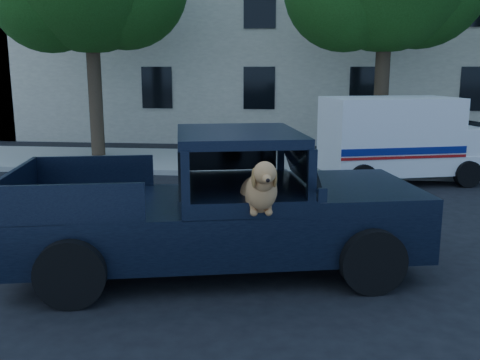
{
  "coord_description": "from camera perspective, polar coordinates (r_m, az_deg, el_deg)",
  "views": [
    {
      "loc": [
        2.52,
        -7.17,
        2.94
      ],
      "look_at": [
        1.74,
        -0.04,
        1.44
      ],
      "focal_mm": 40.0,
      "sensor_mm": 36.0,
      "label": 1
    }
  ],
  "objects": [
    {
      "name": "ground",
      "position": [
        8.15,
        -12.39,
        -9.63
      ],
      "size": [
        120.0,
        120.0,
        0.0
      ],
      "primitive_type": "plane",
      "color": "black",
      "rests_on": "ground"
    },
    {
      "name": "far_sidewalk",
      "position": [
        16.81,
        -2.48,
        2.0
      ],
      "size": [
        60.0,
        4.0,
        0.15
      ],
      "primitive_type": "cube",
      "color": "gray",
      "rests_on": "ground"
    },
    {
      "name": "lane_stripes",
      "position": [
        10.98,
        3.31,
        -3.7
      ],
      "size": [
        21.6,
        0.14,
        0.01
      ],
      "primitive_type": null,
      "color": "silver",
      "rests_on": "ground"
    },
    {
      "name": "building_main",
      "position": [
        23.73,
        7.66,
        15.5
      ],
      "size": [
        26.0,
        6.0,
        9.0
      ],
      "primitive_type": "cube",
      "color": "beige",
      "rests_on": "ground"
    },
    {
      "name": "pickup_truck",
      "position": [
        7.91,
        -2.87,
        -4.67
      ],
      "size": [
        6.12,
        3.54,
        2.06
      ],
      "rotation": [
        0.0,
        0.0,
        0.22
      ],
      "color": "black",
      "rests_on": "ground"
    },
    {
      "name": "mail_truck",
      "position": [
        14.56,
        16.54,
        3.55
      ],
      "size": [
        4.4,
        2.99,
        2.22
      ],
      "rotation": [
        0.0,
        0.0,
        0.29
      ],
      "color": "silver",
      "rests_on": "ground"
    }
  ]
}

